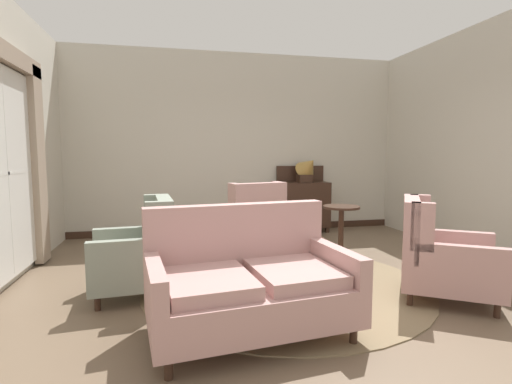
# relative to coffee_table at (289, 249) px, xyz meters

# --- Properties ---
(ground) EXTENTS (9.19, 9.19, 0.00)m
(ground) POSITION_rel_coffee_table_xyz_m (-0.04, -0.27, -0.41)
(ground) COLOR brown
(wall_back) EXTENTS (6.13, 0.08, 3.20)m
(wall_back) POSITION_rel_coffee_table_xyz_m (-0.04, 3.01, 1.20)
(wall_back) COLOR beige
(wall_back) RESTS_ON ground
(wall_right) EXTENTS (0.08, 4.59, 3.20)m
(wall_right) POSITION_rel_coffee_table_xyz_m (2.95, 0.72, 1.20)
(wall_right) COLOR beige
(wall_right) RESTS_ON ground
(baseboard_back) EXTENTS (5.97, 0.03, 0.12)m
(baseboard_back) POSITION_rel_coffee_table_xyz_m (-0.04, 2.96, -0.35)
(baseboard_back) COLOR #382319
(baseboard_back) RESTS_ON ground
(area_rug) EXTENTS (3.07, 3.07, 0.01)m
(area_rug) POSITION_rel_coffee_table_xyz_m (-0.04, 0.03, -0.40)
(area_rug) COLOR #847051
(area_rug) RESTS_ON ground
(window_with_curtains) EXTENTS (0.12, 2.02, 2.56)m
(window_with_curtains) POSITION_rel_coffee_table_xyz_m (-2.92, 0.69, 0.97)
(window_with_curtains) COLOR silver
(coffee_table) EXTENTS (0.81, 0.81, 0.51)m
(coffee_table) POSITION_rel_coffee_table_xyz_m (0.00, 0.00, 0.00)
(coffee_table) COLOR #382319
(coffee_table) RESTS_ON ground
(porcelain_vase) EXTENTS (0.18, 0.18, 0.40)m
(porcelain_vase) POSITION_rel_coffee_table_xyz_m (-0.01, 0.00, 0.27)
(porcelain_vase) COLOR #384C93
(porcelain_vase) RESTS_ON coffee_table
(settee) EXTENTS (1.67, 1.10, 1.00)m
(settee) POSITION_rel_coffee_table_xyz_m (-0.65, -0.99, 0.00)
(settee) COLOR tan
(settee) RESTS_ON ground
(armchair_near_sideboard) EXTENTS (0.92, 0.98, 1.05)m
(armchair_near_sideboard) POSITION_rel_coffee_table_xyz_m (-0.18, 1.16, 0.04)
(armchair_near_sideboard) COLOR tan
(armchair_near_sideboard) RESTS_ON ground
(armchair_near_window) EXTENTS (1.17, 1.15, 0.99)m
(armchair_near_window) POSITION_rel_coffee_table_xyz_m (1.33, -0.68, 0.01)
(armchair_near_window) COLOR tan
(armchair_near_window) RESTS_ON ground
(armchair_far_left) EXTENTS (0.84, 0.78, 0.99)m
(armchair_far_left) POSITION_rel_coffee_table_xyz_m (-1.55, 0.04, 0.03)
(armchair_far_left) COLOR gray
(armchair_far_left) RESTS_ON ground
(side_table) EXTENTS (0.48, 0.48, 0.75)m
(side_table) POSITION_rel_coffee_table_xyz_m (0.94, 0.74, 0.04)
(side_table) COLOR #382319
(side_table) RESTS_ON ground
(sideboard) EXTENTS (0.91, 0.44, 1.20)m
(sideboard) POSITION_rel_coffee_table_xyz_m (1.11, 2.72, 0.11)
(sideboard) COLOR #382319
(sideboard) RESTS_ON ground
(gramophone) EXTENTS (0.48, 0.56, 0.55)m
(gramophone) POSITION_rel_coffee_table_xyz_m (1.16, 2.62, 0.77)
(gramophone) COLOR #382319
(gramophone) RESTS_ON sideboard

